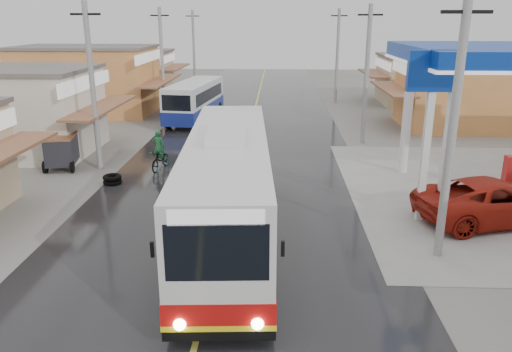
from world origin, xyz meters
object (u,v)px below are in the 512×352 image
at_px(second_bus, 195,100).
at_px(tyre_stack, 112,179).
at_px(cyclist, 160,157).
at_px(jeepney, 495,201).
at_px(tricycle_near, 61,150).
at_px(coach_bus, 228,187).

height_order(second_bus, tyre_stack, second_bus).
relative_size(second_bus, cyclist, 4.22).
distance_m(second_bus, jeepney, 23.17).
height_order(jeepney, cyclist, cyclist).
relative_size(second_bus, tyre_stack, 10.22).
xyz_separation_m(tricycle_near, tyre_stack, (3.27, -2.36, -0.76)).
bearing_deg(jeepney, cyclist, 51.69).
distance_m(cyclist, tyre_stack, 2.92).
bearing_deg(second_bus, coach_bus, -70.59).
xyz_separation_m(second_bus, tricycle_near, (-4.74, -12.36, -0.54)).
relative_size(jeepney, cyclist, 2.85).
xyz_separation_m(coach_bus, tricycle_near, (-9.14, 8.00, -0.88)).
bearing_deg(coach_bus, jeepney, 8.05).
bearing_deg(tyre_stack, jeepney, -13.34).
bearing_deg(second_bus, tyre_stack, -88.47).
relative_size(tricycle_near, tyre_stack, 2.70).
xyz_separation_m(second_bus, cyclist, (0.23, -12.38, -0.84)).
height_order(jeepney, tyre_stack, jeepney).
xyz_separation_m(second_bus, tyre_stack, (-1.47, -14.71, -1.29)).
height_order(second_bus, cyclist, second_bus).
bearing_deg(coach_bus, tricycle_near, 135.44).
distance_m(jeepney, tricycle_near, 19.76).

